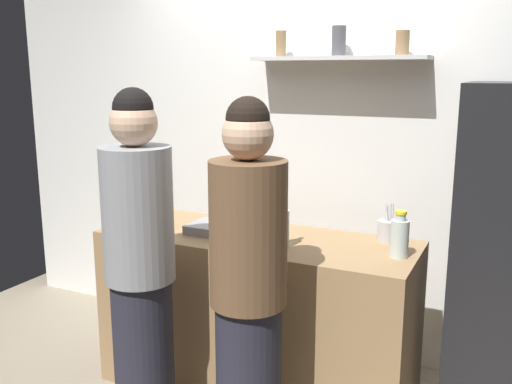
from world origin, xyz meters
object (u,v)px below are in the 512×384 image
person_brown_jacket (248,293)px  person_grey_hoodie (140,270)px  utensil_holder (388,230)px  wine_bottle_pale_glass (282,227)px  wine_bottle_amber_glass (133,201)px  baking_pan (220,229)px  water_bottle_plastic (400,237)px

person_brown_jacket → person_grey_hoodie: person_grey_hoodie is taller
person_grey_hoodie → person_brown_jacket: bearing=-128.6°
utensil_holder → wine_bottle_pale_glass: bearing=-143.3°
wine_bottle_pale_glass → person_grey_hoodie: bearing=-138.6°
utensil_holder → person_brown_jacket: (-0.42, -0.83, -0.13)m
wine_bottle_pale_glass → wine_bottle_amber_glass: bearing=176.9°
utensil_holder → person_grey_hoodie: bearing=-140.7°
baking_pan → wine_bottle_amber_glass: 0.58m
person_grey_hoodie → water_bottle_plastic: bearing=-101.0°
wine_bottle_amber_glass → baking_pan: bearing=3.2°
baking_pan → wine_bottle_amber_glass: wine_bottle_amber_glass is taller
water_bottle_plastic → person_brown_jacket: 0.81m
water_bottle_plastic → person_grey_hoodie: (-1.12, -0.58, -0.15)m
wine_bottle_pale_glass → person_brown_jacket: size_ratio=0.17×
person_brown_jacket → person_grey_hoodie: size_ratio=0.98×
wine_bottle_amber_glass → water_bottle_plastic: wine_bottle_amber_glass is taller
utensil_holder → water_bottle_plastic: bearing=-65.9°
utensil_holder → wine_bottle_amber_glass: 1.49m
water_bottle_plastic → wine_bottle_amber_glass: bearing=-178.3°
baking_pan → utensil_holder: (0.89, 0.26, 0.03)m
utensil_holder → person_grey_hoodie: person_grey_hoodie is taller
wine_bottle_pale_glass → utensil_holder: bearing=36.7°
utensil_holder → wine_bottle_pale_glass: (-0.47, -0.35, 0.05)m
utensil_holder → water_bottle_plastic: (0.11, -0.25, 0.04)m
baking_pan → wine_bottle_amber_glass: size_ratio=0.96×
person_brown_jacket → utensil_holder: bearing=-105.9°
wine_bottle_amber_glass → person_brown_jacket: bearing=-27.4°
baking_pan → person_brown_jacket: (0.46, -0.57, -0.09)m
baking_pan → wine_bottle_amber_glass: (-0.57, -0.03, 0.11)m
baking_pan → wine_bottle_pale_glass: (0.42, -0.09, 0.08)m
baking_pan → wine_bottle_pale_glass: wine_bottle_pale_glass is taller
utensil_holder → wine_bottle_pale_glass: wine_bottle_pale_glass is taller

